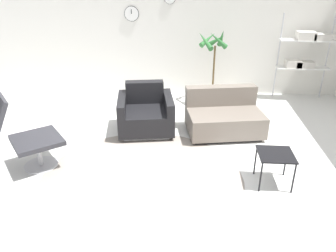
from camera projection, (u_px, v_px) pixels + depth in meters
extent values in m
plane|color=silver|center=(153.00, 173.00, 4.24)|extent=(12.00, 12.00, 0.00)
cube|color=silver|center=(171.00, 25.00, 6.63)|extent=(12.00, 0.06, 2.80)
cylinder|color=black|center=(132.00, 14.00, 6.56)|extent=(0.30, 0.01, 0.30)
cylinder|color=white|center=(132.00, 14.00, 6.56)|extent=(0.28, 0.02, 0.28)
cube|color=black|center=(131.00, 12.00, 6.53)|extent=(0.01, 0.01, 0.08)
cylinder|color=gray|center=(142.00, 178.00, 4.13)|extent=(2.55, 2.55, 0.01)
cylinder|color=#BCBCC1|center=(41.00, 165.00, 4.39)|extent=(0.62, 0.62, 0.02)
cylinder|color=#BCBCC1|center=(39.00, 154.00, 4.32)|extent=(0.06, 0.06, 0.32)
cube|color=#2D2D33|center=(37.00, 140.00, 4.24)|extent=(0.83, 0.84, 0.06)
cube|color=silver|center=(146.00, 129.00, 5.35)|extent=(0.81, 0.79, 0.06)
cube|color=black|center=(146.00, 119.00, 5.27)|extent=(0.75, 0.92, 0.32)
cube|color=black|center=(145.00, 92.00, 5.42)|extent=(0.64, 0.28, 0.36)
cube|color=black|center=(169.00, 112.00, 5.26)|extent=(0.26, 0.84, 0.52)
cube|color=black|center=(122.00, 114.00, 5.20)|extent=(0.26, 0.84, 0.52)
cube|color=black|center=(223.00, 132.00, 5.28)|extent=(1.14, 0.86, 0.05)
cube|color=#70665B|center=(224.00, 121.00, 5.20)|extent=(1.28, 1.00, 0.33)
cube|color=#70665B|center=(221.00, 95.00, 5.34)|extent=(1.17, 0.40, 0.31)
cube|color=black|center=(276.00, 154.00, 3.87)|extent=(0.41, 0.41, 0.02)
cylinder|color=black|center=(261.00, 177.00, 3.80)|extent=(0.02, 0.02, 0.39)
cylinder|color=black|center=(294.00, 179.00, 3.77)|extent=(0.02, 0.02, 0.39)
cylinder|color=black|center=(255.00, 160.00, 4.14)|extent=(0.02, 0.02, 0.39)
cylinder|color=black|center=(286.00, 162.00, 4.11)|extent=(0.02, 0.02, 0.39)
cylinder|color=brown|center=(212.00, 95.00, 6.56)|extent=(0.31, 0.31, 0.25)
cylinder|color=#382819|center=(212.00, 90.00, 6.52)|extent=(0.28, 0.28, 0.02)
cylinder|color=brown|center=(214.00, 68.00, 6.33)|extent=(0.04, 0.04, 0.87)
cone|color=#2D6B33|center=(222.00, 38.00, 6.09)|extent=(0.15, 0.32, 0.35)
cone|color=#2D6B33|center=(217.00, 40.00, 6.22)|extent=(0.34, 0.19, 0.25)
cone|color=#2D6B33|center=(208.00, 39.00, 6.23)|extent=(0.37, 0.37, 0.28)
cone|color=#2D6B33|center=(205.00, 41.00, 6.02)|extent=(0.32, 0.48, 0.31)
cone|color=#2D6B33|center=(218.00, 40.00, 5.95)|extent=(0.39, 0.19, 0.34)
cylinder|color=#BCBCC1|center=(278.00, 57.00, 6.53)|extent=(0.03, 0.03, 1.67)
cylinder|color=#BCBCC1|center=(327.00, 58.00, 6.46)|extent=(0.03, 0.03, 1.67)
cube|color=white|center=(303.00, 68.00, 6.47)|extent=(1.01, 0.28, 0.02)
cube|color=white|center=(307.00, 40.00, 6.24)|extent=(1.01, 0.28, 0.02)
cube|color=beige|center=(293.00, 64.00, 6.44)|extent=(0.29, 0.24, 0.14)
cube|color=silver|center=(306.00, 36.00, 6.20)|extent=(0.34, 0.24, 0.15)
cube|color=#B7B2A8|center=(304.00, 64.00, 6.43)|extent=(0.35, 0.24, 0.12)
cube|color=beige|center=(321.00, 37.00, 6.18)|extent=(0.33, 0.24, 0.12)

